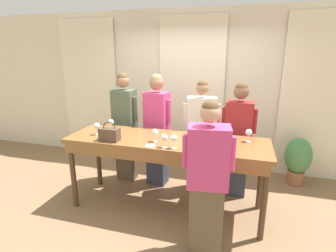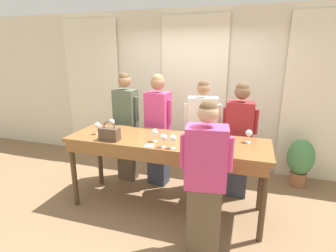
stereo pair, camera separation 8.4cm
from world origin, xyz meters
name	(u,v)px [view 1 (the left image)]	position (x,y,z in m)	size (l,w,h in m)	color
ground_plane	(166,207)	(0.00, 0.00, 0.00)	(18.00, 18.00, 0.00)	#846647
wall_back	(192,90)	(0.00, 1.64, 1.40)	(12.00, 0.06, 2.80)	beige
curtain_panel_left	(90,89)	(-2.07, 1.57, 1.34)	(1.17, 0.03, 2.69)	#EFE5C6
curtain_panel_center	(191,94)	(0.00, 1.57, 1.34)	(1.17, 0.03, 2.69)	#EFE5C6
curtain_panel_right	(319,99)	(2.07, 1.57, 1.34)	(1.17, 0.03, 2.69)	#EFE5C6
tasting_bar	(166,147)	(0.00, -0.02, 0.90)	(2.59, 0.80, 1.00)	brown
wine_bottle	(207,127)	(0.48, 0.27, 1.12)	(0.08, 0.08, 0.33)	black
handbag	(110,134)	(-0.67, -0.26, 1.08)	(0.25, 0.13, 0.25)	brown
wine_glass_front_left	(174,139)	(0.18, -0.30, 1.12)	(0.08, 0.08, 0.16)	white
wine_glass_front_mid	(155,133)	(-0.10, -0.14, 1.12)	(0.08, 0.08, 0.16)	white
wine_glass_front_right	(249,133)	(1.01, 0.18, 1.12)	(0.08, 0.08, 0.16)	white
wine_glass_center_left	(200,134)	(0.44, -0.05, 1.11)	(0.08, 0.08, 0.16)	white
wine_glass_center_mid	(164,138)	(0.07, -0.30, 1.12)	(0.08, 0.08, 0.16)	white
wine_glass_center_right	(111,122)	(-0.86, 0.14, 1.11)	(0.08, 0.08, 0.16)	white
wine_glass_back_left	(97,126)	(-0.95, -0.09, 1.11)	(0.08, 0.08, 0.16)	white
napkin	(150,146)	(-0.11, -0.30, 1.00)	(0.12, 0.12, 0.00)	white
pen	(191,151)	(0.40, -0.34, 1.00)	(0.07, 0.13, 0.01)	maroon
guest_olive_jacket	(125,126)	(-0.89, 0.64, 0.93)	(0.46, 0.27, 1.77)	brown
guest_pink_top	(157,129)	(-0.34, 0.64, 0.92)	(0.46, 0.31, 1.77)	#383D51
guest_cream_sweater	(201,136)	(0.35, 0.64, 0.87)	(0.54, 0.30, 1.69)	brown
guest_striped_shirt	(238,139)	(0.88, 0.64, 0.87)	(0.49, 0.27, 1.68)	#383D51
host_pouring	(207,180)	(0.63, -0.68, 0.84)	(0.52, 0.32, 1.66)	brown
potted_plant	(298,159)	(1.82, 1.22, 0.44)	(0.40, 0.40, 0.78)	#935B3D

